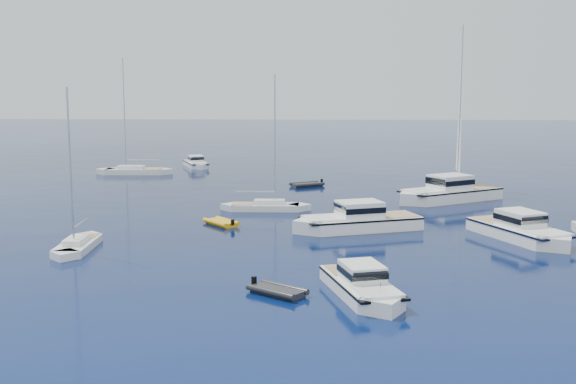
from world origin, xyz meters
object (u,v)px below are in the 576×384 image
at_px(motor_cruiser_near, 363,296).
at_px(tender_yellow, 221,225).
at_px(motor_cruiser_right, 521,240).
at_px(sailboat_fore, 78,249).

xyz_separation_m(motor_cruiser_near, tender_yellow, (-10.66, 19.86, 0.00)).
bearing_deg(motor_cruiser_right, sailboat_fore, -15.67).
bearing_deg(motor_cruiser_near, tender_yellow, -77.70).
distance_m(sailboat_fore, tender_yellow, 13.02).
relative_size(motor_cruiser_right, tender_yellow, 3.05).
distance_m(motor_cruiser_near, motor_cruiser_right, 20.00).
bearing_deg(sailboat_fore, motor_cruiser_near, 149.66).
height_order(sailboat_fore, tender_yellow, sailboat_fore).
bearing_deg(motor_cruiser_right, motor_cruiser_near, 25.67).
bearing_deg(motor_cruiser_right, tender_yellow, -34.77).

